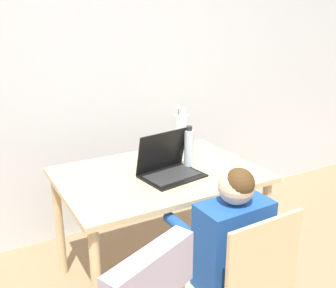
{
  "coord_description": "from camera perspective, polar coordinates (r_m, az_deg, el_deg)",
  "views": [
    {
      "loc": [
        -0.77,
        -0.43,
        1.6
      ],
      "look_at": [
        0.24,
        1.38,
        0.9
      ],
      "focal_mm": 42.0,
      "sensor_mm": 36.0,
      "label": 1
    }
  ],
  "objects": [
    {
      "name": "dining_table",
      "position": [
        2.3,
        -1.34,
        -6.18
      ],
      "size": [
        1.13,
        0.79,
        0.72
      ],
      "color": "#D6B784",
      "rests_on": "ground_plane"
    },
    {
      "name": "flower_vase",
      "position": [
        2.52,
        1.98,
        1.65
      ],
      "size": [
        0.09,
        0.09,
        0.32
      ],
      "color": "silver",
      "rests_on": "dining_table"
    },
    {
      "name": "person_seated",
      "position": [
        1.86,
        8.31,
        -13.93
      ],
      "size": [
        0.34,
        0.43,
        0.99
      ],
      "rotation": [
        0.0,
        0.0,
        3.17
      ],
      "color": "#1E4C9E",
      "rests_on": "ground_plane"
    },
    {
      "name": "chair_occupied",
      "position": [
        1.89,
        10.43,
        -19.91
      ],
      "size": [
        0.41,
        0.41,
        0.84
      ],
      "rotation": [
        0.0,
        0.0,
        3.17
      ],
      "color": "#D6B784",
      "rests_on": "ground_plane"
    },
    {
      "name": "wall_back",
      "position": [
        2.79,
        -13.14,
        10.94
      ],
      "size": [
        6.4,
        0.05,
        2.5
      ],
      "color": "silver",
      "rests_on": "ground_plane"
    },
    {
      "name": "water_bottle",
      "position": [
        2.31,
        3.06,
        -0.6
      ],
      "size": [
        0.06,
        0.06,
        0.25
      ],
      "color": "silver",
      "rests_on": "dining_table"
    },
    {
      "name": "laptop",
      "position": [
        2.21,
        0.01,
        -3.14
      ],
      "size": [
        0.36,
        0.29,
        0.25
      ],
      "rotation": [
        0.0,
        0.0,
        0.15
      ],
      "color": "black",
      "rests_on": "dining_table"
    }
  ]
}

